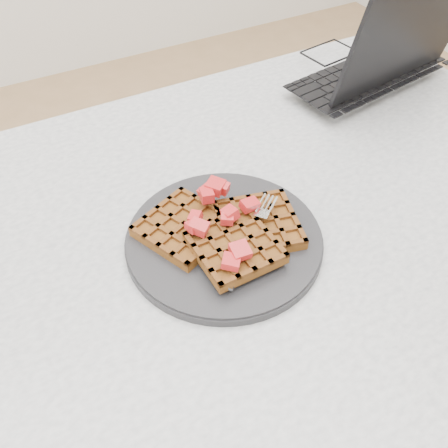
% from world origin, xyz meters
% --- Properties ---
extents(ground, '(4.00, 4.00, 0.00)m').
position_xyz_m(ground, '(0.00, 0.00, 0.00)').
color(ground, tan).
rests_on(ground, ground).
extents(table, '(1.20, 0.80, 0.75)m').
position_xyz_m(table, '(0.00, 0.00, 0.64)').
color(table, silver).
rests_on(table, ground).
extents(plate, '(0.28, 0.28, 0.02)m').
position_xyz_m(plate, '(-0.06, -0.04, 0.76)').
color(plate, black).
rests_on(plate, table).
extents(waffles, '(0.23, 0.20, 0.03)m').
position_xyz_m(waffles, '(-0.06, -0.04, 0.78)').
color(waffles, brown).
rests_on(waffles, plate).
extents(strawberry_pile, '(0.15, 0.15, 0.02)m').
position_xyz_m(strawberry_pile, '(-0.06, -0.04, 0.80)').
color(strawberry_pile, '#A80A0F').
rests_on(strawberry_pile, waffles).
extents(fork, '(0.16, 0.13, 0.02)m').
position_xyz_m(fork, '(-0.03, -0.07, 0.77)').
color(fork, silver).
rests_on(fork, plate).
extents(laptop, '(0.38, 0.30, 0.24)m').
position_xyz_m(laptop, '(0.40, 0.24, 0.79)').
color(laptop, black).
rests_on(laptop, table).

